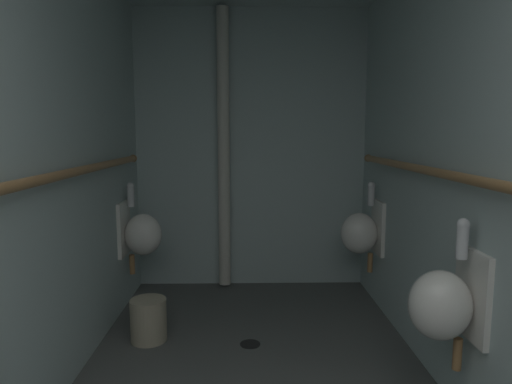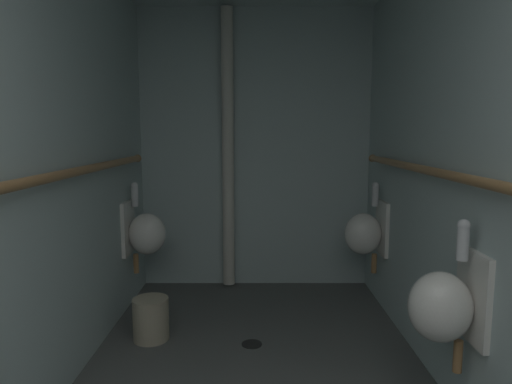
# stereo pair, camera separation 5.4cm
# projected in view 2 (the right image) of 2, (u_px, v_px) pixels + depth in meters

# --- Properties ---
(wall_left) EXTENTS (0.06, 4.27, 2.55)m
(wall_left) POSITION_uv_depth(u_px,v_px,m) (18.00, 168.00, 2.07)
(wall_left) COLOR #ABBFBD
(wall_left) RESTS_ON ground
(wall_right) EXTENTS (0.06, 4.27, 2.55)m
(wall_right) POSITION_uv_depth(u_px,v_px,m) (485.00, 168.00, 2.08)
(wall_right) COLOR #ABBFBD
(wall_right) RESTS_ON ground
(wall_back) EXTENTS (2.23, 0.06, 2.55)m
(wall_back) POSITION_uv_depth(u_px,v_px,m) (253.00, 150.00, 4.16)
(wall_back) COLOR #ABBFBD
(wall_back) RESTS_ON ground
(urinal_left_mid) EXTENTS (0.32, 0.30, 0.76)m
(urinal_left_mid) POSITION_uv_depth(u_px,v_px,m) (142.00, 233.00, 3.66)
(urinal_left_mid) COLOR silver
(urinal_right_mid) EXTENTS (0.32, 0.30, 0.76)m
(urinal_right_mid) POSITION_uv_depth(u_px,v_px,m) (443.00, 304.00, 2.13)
(urinal_right_mid) COLOR silver
(urinal_right_far) EXTENTS (0.32, 0.30, 0.76)m
(urinal_right_far) POSITION_uv_depth(u_px,v_px,m) (364.00, 232.00, 3.67)
(urinal_right_far) COLOR silver
(supply_pipe_left) EXTENTS (0.06, 3.52, 0.06)m
(supply_pipe_left) POSITION_uv_depth(u_px,v_px,m) (37.00, 180.00, 2.06)
(supply_pipe_left) COLOR #9E7042
(supply_pipe_right) EXTENTS (0.06, 3.50, 0.06)m
(supply_pipe_right) POSITION_uv_depth(u_px,v_px,m) (466.00, 179.00, 2.08)
(supply_pipe_right) COLOR #9E7042
(standpipe_back_wall) EXTENTS (0.11, 0.11, 2.50)m
(standpipe_back_wall) POSITION_uv_depth(u_px,v_px,m) (226.00, 151.00, 4.05)
(standpipe_back_wall) COLOR beige
(standpipe_back_wall) RESTS_ON ground
(floor_drain) EXTENTS (0.14, 0.14, 0.01)m
(floor_drain) POSITION_uv_depth(u_px,v_px,m) (250.00, 344.00, 3.06)
(floor_drain) COLOR black
(floor_drain) RESTS_ON ground
(waste_bin) EXTENTS (0.25, 0.25, 0.29)m
(waste_bin) POSITION_uv_depth(u_px,v_px,m) (149.00, 319.00, 3.11)
(waste_bin) COLOR #9E937A
(waste_bin) RESTS_ON ground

